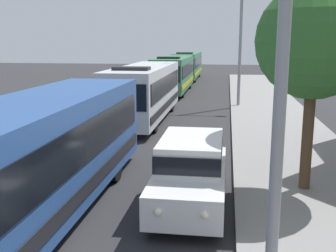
{
  "coord_description": "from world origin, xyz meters",
  "views": [
    {
      "loc": [
        3.3,
        1.13,
        4.45
      ],
      "look_at": [
        1.26,
        15.28,
        1.47
      ],
      "focal_mm": 43.88,
      "sensor_mm": 36.0,
      "label": 1
    }
  ],
  "objects": [
    {
      "name": "bus_fourth_in_line",
      "position": [
        -1.3,
        49.26,
        1.69
      ],
      "size": [
        2.58,
        11.73,
        3.21
      ],
      "color": "#33724C",
      "rests_on": "ground_plane"
    },
    {
      "name": "roadside_tree",
      "position": [
        5.66,
        13.19,
        4.42
      ],
      "size": [
        3.25,
        3.25,
        5.92
      ],
      "color": "#4C3823",
      "rests_on": "sidewalk"
    },
    {
      "name": "bus_second_in_line",
      "position": [
        -1.3,
        23.85,
        1.69
      ],
      "size": [
        2.58,
        10.74,
        3.21
      ],
      "color": "silver",
      "rests_on": "ground_plane"
    },
    {
      "name": "bus_lead",
      "position": [
        -1.3,
        10.11,
        1.69
      ],
      "size": [
        2.58,
        11.88,
        3.21
      ],
      "color": "#284C8C",
      "rests_on": "ground_plane"
    },
    {
      "name": "white_suv",
      "position": [
        2.4,
        11.75,
        1.03
      ],
      "size": [
        1.86,
        4.75,
        1.9
      ],
      "color": "white",
      "rests_on": "ground_plane"
    },
    {
      "name": "streetlamp_mid",
      "position": [
        4.1,
        29.22,
        5.12
      ],
      "size": [
        5.39,
        0.28,
        8.15
      ],
      "color": "gray",
      "rests_on": "sidewalk"
    },
    {
      "name": "bus_middle",
      "position": [
        -1.3,
        36.67,
        1.69
      ],
      "size": [
        2.58,
        10.72,
        3.21
      ],
      "color": "#33724C",
      "rests_on": "ground_plane"
    }
  ]
}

